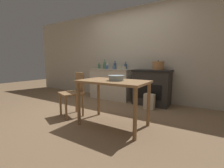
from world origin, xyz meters
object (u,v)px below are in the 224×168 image
object	(u,v)px
cup_far_right	(124,68)
bottle_far_left	(126,66)
bottle_center	(104,66)
stock_pot	(158,66)
bottle_mid_left	(107,66)
stove	(152,87)
bottle_center_right	(105,65)
cup_right	(119,67)
chair	(74,92)
work_table	(113,87)
flour_sack	(149,101)
cup_end_right	(107,67)
cup_mid_right	(114,68)
mixing_bowl_large	(116,78)
bottle_center_left	(99,66)
bottle_left	(115,66)

from	to	relation	value
cup_far_right	bottle_far_left	bearing A→B (deg)	109.87
bottle_center	stock_pot	bearing A→B (deg)	-4.42
stock_pot	bottle_mid_left	world-z (taller)	stock_pot
stock_pot	bottle_far_left	bearing A→B (deg)	173.22
stove	bottle_center_right	xyz separation A→B (m)	(-1.47, 0.04, 0.54)
bottle_center	cup_right	bearing A→B (deg)	-19.86
bottle_center_right	cup_far_right	size ratio (longest dim) A/B	3.42
chair	bottle_center	distance (m)	1.90
bottle_center	cup_right	distance (m)	0.71
work_table	flour_sack	world-z (taller)	work_table
bottle_center	cup_right	size ratio (longest dim) A/B	1.71
stove	work_table	size ratio (longest dim) A/B	0.80
work_table	stock_pot	world-z (taller)	stock_pot
bottle_center_right	cup_end_right	size ratio (longest dim) A/B	2.64
stove	cup_end_right	bearing A→B (deg)	-172.61
work_table	bottle_far_left	size ratio (longest dim) A/B	5.46
chair	bottle_center_right	xyz separation A→B (m)	(-0.39, 1.64, 0.50)
stove	cup_mid_right	size ratio (longest dim) A/B	9.30
mixing_bowl_large	stove	bearing A→B (deg)	86.08
bottle_center	cup_end_right	bearing A→B (deg)	-46.58
bottle_center_right	cup_mid_right	xyz separation A→B (m)	(0.44, -0.17, -0.06)
cup_far_right	bottle_center_left	bearing A→B (deg)	166.22
bottle_mid_left	cup_far_right	world-z (taller)	bottle_mid_left
bottle_center	chair	bearing A→B (deg)	-74.26
stock_pot	bottle_mid_left	distance (m)	1.49
flour_sack	cup_right	bearing A→B (deg)	160.17
flour_sack	cup_mid_right	world-z (taller)	cup_mid_right
bottle_far_left	bottle_center_right	distance (m)	0.66
chair	bottle_center	xyz separation A→B (m)	(-0.50, 1.77, 0.46)
bottle_mid_left	bottle_center_left	world-z (taller)	bottle_mid_left
bottle_center	cup_mid_right	bearing A→B (deg)	-29.46
cup_mid_right	mixing_bowl_large	bearing A→B (deg)	-57.97
stove	bottle_mid_left	size ratio (longest dim) A/B	4.46
bottle_far_left	cup_mid_right	distance (m)	0.36
work_table	cup_far_right	bearing A→B (deg)	110.52
mixing_bowl_large	bottle_center_left	bearing A→B (deg)	133.29
bottle_center_left	bottle_mid_left	bearing A→B (deg)	-3.77
stock_pot	mixing_bowl_large	size ratio (longest dim) A/B	1.10
chair	bottle_center_right	distance (m)	1.76
work_table	flour_sack	xyz separation A→B (m)	(0.24, 1.19, -0.47)
stock_pot	bottle_far_left	world-z (taller)	stock_pot
stove	stock_pot	bearing A→B (deg)	22.32
stove	work_table	bearing A→B (deg)	-95.86
work_table	flour_sack	bearing A→B (deg)	78.80
bottle_left	bottle_center_right	distance (m)	0.34
cup_right	work_table	bearing A→B (deg)	-64.20
cup_right	bottle_mid_left	bearing A→B (deg)	165.24
cup_end_right	stove	bearing A→B (deg)	7.39
stove	bottle_left	size ratio (longest dim) A/B	3.86
bottle_center_left	chair	bearing A→B (deg)	-69.63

